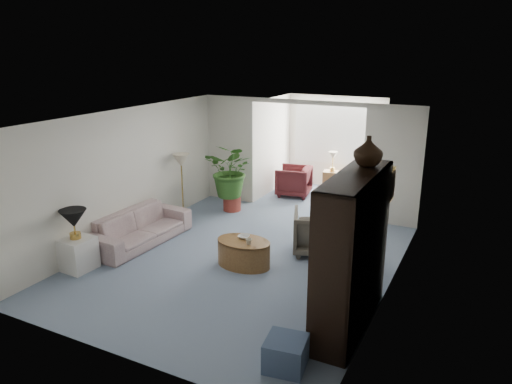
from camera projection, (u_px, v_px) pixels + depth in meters
The scene contains 26 objects.
floor at pixel (241, 261), 8.32m from camera, with size 6.00×6.00×0.00m, color #7B8AA3.
sunroom_floor at pixel (319, 198), 11.82m from camera, with size 2.60×2.60×0.00m, color #7B8AA3.
back_pier_left at pixel (230, 149), 11.33m from camera, with size 1.20×0.12×2.50m, color silver.
back_pier_right at pixel (392, 167), 9.70m from camera, with size 1.20×0.12×2.50m, color silver.
back_header at pixel (307, 102), 10.17m from camera, with size 2.60×0.12×0.10m, color silver.
window_pane at pixel (336, 135), 12.33m from camera, with size 2.20×0.02×1.50m, color white.
window_blinds at pixel (335, 135), 12.31m from camera, with size 2.20×0.02×1.50m, color white.
framed_picture at pixel (390, 187), 6.68m from camera, with size 0.04×0.50×0.40m, color #B9AD94.
sofa at pixel (140, 227), 9.01m from camera, with size 2.13×0.83×0.62m, color beige.
end_table at pixel (78, 254), 7.96m from camera, with size 0.50×0.50×0.55m, color white.
table_lamp at pixel (73, 218), 7.77m from camera, with size 0.44×0.44×0.30m, color black.
floor_lamp at pixel (181, 160), 10.23m from camera, with size 0.36×0.36×0.28m, color beige.
coffee_table at pixel (244, 253), 8.11m from camera, with size 0.95×0.95×0.45m, color olive.
coffee_bowl at pixel (244, 237), 8.14m from camera, with size 0.20×0.20×0.05m, color silver.
coffee_cup at pixel (249, 242), 7.88m from camera, with size 0.11×0.11×0.10m, color beige.
wingback_chair at pixel (317, 232), 8.59m from camera, with size 0.84×0.86×0.78m, color #635E4E.
side_table_dark at pixel (359, 238), 8.58m from camera, with size 0.47×0.38×0.57m, color black.
entertainment_cabinet at pixel (352, 253), 6.13m from camera, with size 0.50×1.88×2.09m, color black.
cabinet_urn at pixel (368, 151), 6.20m from camera, with size 0.38×0.38×0.40m, color black.
ottoman at pixel (286, 353), 5.52m from camera, with size 0.46×0.46×0.37m, color slate.
plant_pot at pixel (232, 203), 10.87m from camera, with size 0.40×0.40×0.32m, color maroon.
house_plant at pixel (232, 170), 10.65m from camera, with size 1.11×0.96×1.24m, color #305F20.
sunroom_chair_blue at pixel (352, 189), 11.27m from camera, with size 0.75×0.77×0.70m, color slate.
sunroom_chair_maroon at pixel (294, 181), 11.91m from camera, with size 0.79×0.81×0.74m, color #5A1E20.
sunroom_table at pixel (332, 181), 12.26m from camera, with size 0.44×0.34×0.54m, color olive.
shelf_clutter at pixel (347, 251), 6.08m from camera, with size 0.30×1.17×1.06m.
Camera 1 is at (3.66, -6.67, 3.58)m, focal length 33.48 mm.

